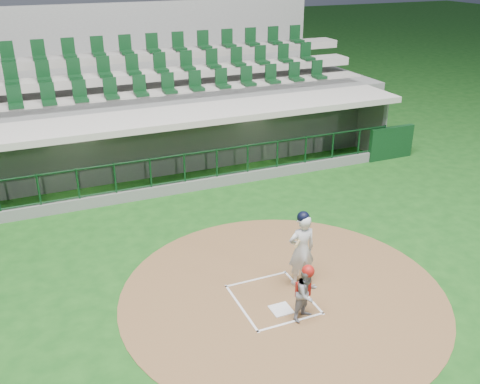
% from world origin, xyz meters
% --- Properties ---
extents(ground, '(120.00, 120.00, 0.00)m').
position_xyz_m(ground, '(0.00, 0.00, 0.00)').
color(ground, '#154714').
rests_on(ground, ground).
extents(dirt_circle, '(7.20, 7.20, 0.01)m').
position_xyz_m(dirt_circle, '(0.30, -0.20, 0.01)').
color(dirt_circle, brown).
rests_on(dirt_circle, ground).
extents(home_plate, '(0.43, 0.43, 0.02)m').
position_xyz_m(home_plate, '(0.00, -0.70, 0.02)').
color(home_plate, silver).
rests_on(home_plate, dirt_circle).
extents(batter_box_chalk, '(1.55, 1.80, 0.01)m').
position_xyz_m(batter_box_chalk, '(0.00, -0.30, 0.02)').
color(batter_box_chalk, white).
rests_on(batter_box_chalk, ground).
extents(dugout_structure, '(16.40, 3.70, 3.00)m').
position_xyz_m(dugout_structure, '(0.05, 7.84, 0.96)').
color(dugout_structure, gray).
rests_on(dugout_structure, ground).
extents(seating_deck, '(17.00, 6.72, 5.15)m').
position_xyz_m(seating_deck, '(0.00, 10.91, 1.42)').
color(seating_deck, slate).
rests_on(seating_deck, ground).
extents(batter, '(0.87, 0.87, 1.82)m').
position_xyz_m(batter, '(0.85, 0.04, 0.92)').
color(batter, silver).
rests_on(batter, dirt_circle).
extents(catcher, '(0.69, 0.62, 1.25)m').
position_xyz_m(catcher, '(0.35, -1.11, 0.63)').
color(catcher, gray).
rests_on(catcher, dirt_circle).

